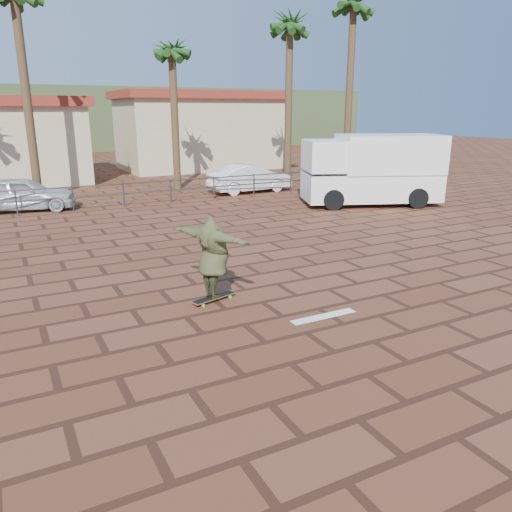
{
  "coord_description": "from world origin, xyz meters",
  "views": [
    {
      "loc": [
        -4.57,
        -8.48,
        3.82
      ],
      "look_at": [
        0.2,
        0.66,
        0.8
      ],
      "focal_mm": 35.0,
      "sensor_mm": 36.0,
      "label": 1
    }
  ],
  "objects_px": {
    "skateboarder": "(213,258)",
    "campervan": "(372,168)",
    "longboard": "(214,298)",
    "car_silver": "(23,194)",
    "car_white": "(250,178)"
  },
  "relations": [
    {
      "from": "skateboarder",
      "to": "campervan",
      "type": "height_order",
      "value": "campervan"
    },
    {
      "from": "car_silver",
      "to": "car_white",
      "type": "distance_m",
      "value": 9.99
    },
    {
      "from": "longboard",
      "to": "car_silver",
      "type": "distance_m",
      "value": 12.82
    },
    {
      "from": "car_silver",
      "to": "car_white",
      "type": "xyz_separation_m",
      "value": [
        9.99,
        0.0,
        -0.0
      ]
    },
    {
      "from": "longboard",
      "to": "skateboarder",
      "type": "height_order",
      "value": "skateboarder"
    },
    {
      "from": "longboard",
      "to": "car_silver",
      "type": "height_order",
      "value": "car_silver"
    },
    {
      "from": "campervan",
      "to": "car_silver",
      "type": "relative_size",
      "value": 1.53
    },
    {
      "from": "campervan",
      "to": "car_silver",
      "type": "distance_m",
      "value": 14.08
    },
    {
      "from": "skateboarder",
      "to": "car_silver",
      "type": "height_order",
      "value": "skateboarder"
    },
    {
      "from": "longboard",
      "to": "car_white",
      "type": "bearing_deg",
      "value": 44.36
    },
    {
      "from": "campervan",
      "to": "longboard",
      "type": "bearing_deg",
      "value": -123.1
    },
    {
      "from": "longboard",
      "to": "skateboarder",
      "type": "bearing_deg",
      "value": 0.0
    },
    {
      "from": "longboard",
      "to": "campervan",
      "type": "distance_m",
      "value": 12.6
    },
    {
      "from": "campervan",
      "to": "car_silver",
      "type": "bearing_deg",
      "value": 179.63
    },
    {
      "from": "skateboarder",
      "to": "campervan",
      "type": "distance_m",
      "value": 12.53
    }
  ]
}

